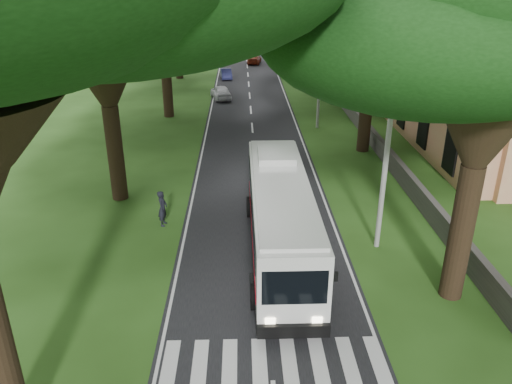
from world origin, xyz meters
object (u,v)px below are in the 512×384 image
at_px(church, 497,79).
at_px(pole_far, 295,45).
at_px(pedestrian, 163,208).
at_px(pole_mid, 320,78).
at_px(distant_car_b, 226,74).
at_px(distant_car_a, 221,92).
at_px(pole_near, 385,164).
at_px(coach_bus, 280,215).
at_px(distant_car_c, 254,59).

bearing_deg(church, pole_far, 116.82).
xyz_separation_m(pole_far, pedestrian, (-10.51, -37.49, -3.23)).
relative_size(pole_mid, distant_car_b, 2.22).
bearing_deg(distant_car_a, distant_car_b, -104.42).
bearing_deg(pole_far, distant_car_b, 170.58).
distance_m(pole_near, coach_bus, 5.22).
xyz_separation_m(church, pole_far, (-12.36, 24.45, -0.73)).
bearing_deg(coach_bus, distant_car_b, 94.57).
distance_m(church, distant_car_a, 26.06).
distance_m(distant_car_b, distant_car_c, 11.63).
bearing_deg(pole_far, pedestrian, -105.66).
height_order(church, pole_near, church).
bearing_deg(church, pole_near, -128.50).
height_order(pole_far, distant_car_b, pole_far).
height_order(distant_car_a, distant_car_c, distant_car_a).
height_order(pole_mid, pedestrian, pole_mid).
height_order(church, distant_car_b, church).
xyz_separation_m(pole_far, distant_car_b, (-8.21, 1.36, -3.56)).
bearing_deg(pole_mid, pole_far, 90.00).
xyz_separation_m(pole_far, distant_car_c, (-4.47, 12.37, -3.52)).
height_order(pole_near, pole_far, same).
xyz_separation_m(pole_mid, pedestrian, (-10.51, -17.49, -3.23)).
distance_m(pole_far, distant_car_c, 13.62).
relative_size(pole_near, pedestrian, 4.21).
distance_m(church, pole_mid, 13.16).
xyz_separation_m(distant_car_b, distant_car_c, (3.74, 11.01, 0.04)).
relative_size(pole_mid, distant_car_c, 1.84).
xyz_separation_m(distant_car_a, pedestrian, (-2.01, -28.08, 0.21)).
bearing_deg(church, distant_car_c, 114.56).
height_order(church, pole_far, church).
bearing_deg(pole_far, distant_car_a, -132.10).
relative_size(pole_far, distant_car_b, 2.22).
distance_m(pole_far, distant_car_a, 13.14).
bearing_deg(pole_mid, distant_car_c, 97.85).
xyz_separation_m(church, pole_near, (-12.36, -15.55, -0.73)).
relative_size(pole_near, coach_bus, 0.65).
distance_m(distant_car_a, distant_car_c, 22.15).
xyz_separation_m(pole_near, distant_car_b, (-8.21, 41.36, -3.56)).
bearing_deg(pole_mid, distant_car_a, 128.74).
bearing_deg(coach_bus, pole_mid, 76.85).
relative_size(pole_mid, pedestrian, 4.21).
distance_m(pole_mid, coach_bus, 21.12).
bearing_deg(distant_car_c, distant_car_b, 78.80).
distance_m(distant_car_c, pedestrian, 50.22).
bearing_deg(pole_near, distant_car_b, 101.22).
bearing_deg(distant_car_c, pedestrian, 90.66).
relative_size(pole_far, distant_car_a, 1.93).
distance_m(pole_mid, pedestrian, 20.65).
relative_size(pole_near, distant_car_c, 1.84).
bearing_deg(pole_mid, pedestrian, -121.00).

